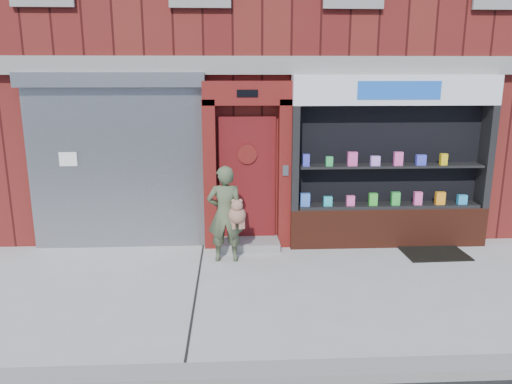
{
  "coord_description": "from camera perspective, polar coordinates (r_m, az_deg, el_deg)",
  "views": [
    {
      "loc": [
        -1.02,
        -6.63,
        3.07
      ],
      "look_at": [
        -0.64,
        1.0,
        1.2
      ],
      "focal_mm": 35.0,
      "sensor_mm": 36.0,
      "label": 1
    }
  ],
  "objects": [
    {
      "name": "red_door_bay",
      "position": [
        8.65,
        -0.99,
        3.0
      ],
      "size": [
        1.52,
        0.58,
        2.9
      ],
      "color": "#58110F",
      "rests_on": "ground"
    },
    {
      "name": "woman",
      "position": [
        8.11,
        -3.44,
        -2.51
      ],
      "size": [
        0.63,
        0.43,
        1.6
      ],
      "color": "#4A5638",
      "rests_on": "ground"
    },
    {
      "name": "building",
      "position": [
        12.7,
        1.87,
        17.94
      ],
      "size": [
        12.0,
        8.16,
        8.0
      ],
      "color": "#5A1614",
      "rests_on": "ground"
    },
    {
      "name": "shutter_bay",
      "position": [
        8.89,
        -15.72,
        4.49
      ],
      "size": [
        3.1,
        0.3,
        3.04
      ],
      "color": "gray",
      "rests_on": "ground"
    },
    {
      "name": "doormat",
      "position": [
        9.15,
        19.73,
        -6.62
      ],
      "size": [
        1.07,
        0.77,
        0.03
      ],
      "primitive_type": "cube",
      "rotation": [
        0.0,
        0.0,
        0.03
      ],
      "color": "black",
      "rests_on": "ground"
    },
    {
      "name": "ground",
      "position": [
        7.38,
        5.48,
        -10.91
      ],
      "size": [
        80.0,
        80.0,
        0.0
      ],
      "primitive_type": "plane",
      "color": "#9E9E99",
      "rests_on": "ground"
    },
    {
      "name": "curb",
      "position": [
        5.49,
        8.87,
        -19.66
      ],
      "size": [
        60.0,
        0.3,
        0.12
      ],
      "primitive_type": "cube",
      "color": "gray",
      "rests_on": "ground"
    },
    {
      "name": "pharmacy_bay",
      "position": [
        9.05,
        15.04,
        2.45
      ],
      "size": [
        3.5,
        0.41,
        3.0
      ],
      "color": "#522013",
      "rests_on": "ground"
    }
  ]
}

